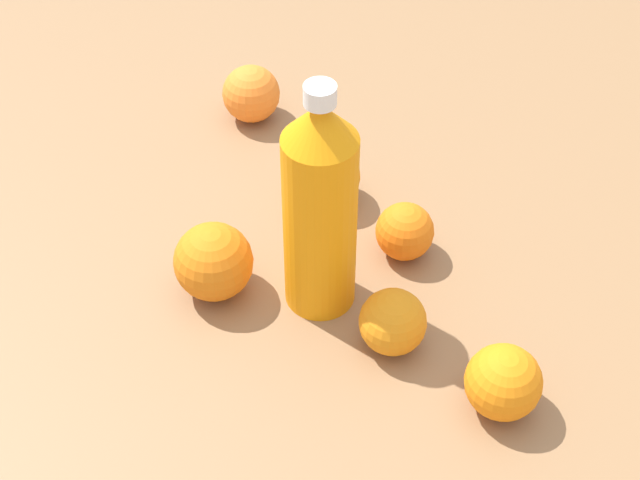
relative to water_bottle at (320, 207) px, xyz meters
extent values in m
plane|color=olive|center=(-0.01, -0.02, -0.12)|extent=(2.40, 2.40, 0.00)
cylinder|color=orange|center=(0.00, 0.00, -0.02)|extent=(0.07, 0.07, 0.20)
cone|color=orange|center=(0.00, 0.00, 0.10)|extent=(0.07, 0.07, 0.04)
cylinder|color=white|center=(0.00, 0.00, 0.13)|extent=(0.03, 0.03, 0.02)
sphere|color=orange|center=(0.09, 0.11, -0.09)|extent=(0.07, 0.07, 0.07)
sphere|color=orange|center=(0.05, -0.21, -0.09)|extent=(0.07, 0.07, 0.07)
sphere|color=orange|center=(0.11, 0.00, -0.09)|extent=(0.06, 0.06, 0.06)
sphere|color=orange|center=(0.02, -0.09, -0.09)|extent=(0.07, 0.07, 0.07)
sphere|color=orange|center=(-0.08, 0.07, -0.08)|extent=(0.08, 0.08, 0.08)
sphere|color=orange|center=(0.11, 0.29, -0.09)|extent=(0.07, 0.07, 0.07)
camera|label=1|loc=(-0.39, -0.53, 0.62)|focal=54.01mm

